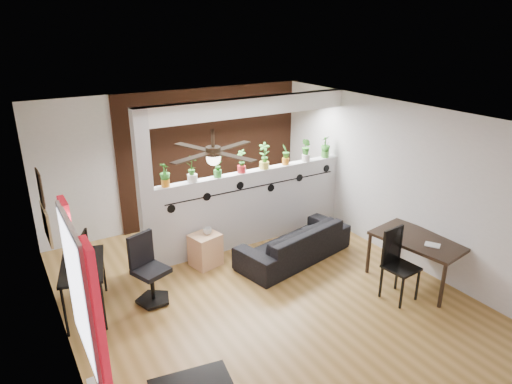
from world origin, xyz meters
The scene contains 27 objects.
room_shell centered at (0.00, 0.00, 1.30)m, with size 6.30×7.10×2.90m.
partition_wall centered at (0.80, 1.50, 0.68)m, with size 3.60×0.18×1.35m, color #BCBCC1.
ceiling_header centered at (0.80, 1.50, 2.45)m, with size 3.60×0.18×0.30m, color white.
pier_column centered at (-1.11, 1.50, 1.30)m, with size 0.22×0.20×2.60m, color #BCBCC1.
brick_panel centered at (0.80, 2.97, 1.30)m, with size 3.90×0.05×2.60m, color brown.
vine_decal centered at (0.80, 1.40, 1.08)m, with size 3.31×0.01×0.30m.
window_assembly centered at (-2.56, -1.20, 1.51)m, with size 0.09×1.30×1.55m.
corkboard centered at (-2.58, 0.95, 1.35)m, with size 0.03×0.60×0.45m, color #9E804C.
framed_art centered at (-2.58, 0.90, 1.85)m, with size 0.03×0.34×0.44m.
ceiling_fan centered at (-0.80, -0.30, 2.31)m, with size 1.19×1.19×0.43m.
potted_plant_0 centered at (-0.78, 1.50, 1.55)m, with size 0.23×0.24×0.38m.
potted_plant_1 centered at (-0.33, 1.50, 1.59)m, with size 0.30×0.29×0.45m.
potted_plant_2 centered at (0.12, 1.50, 1.55)m, with size 0.22×0.20×0.38m.
potted_plant_3 centered at (0.57, 1.50, 1.56)m, with size 0.22×0.25×0.40m.
potted_plant_4 centered at (1.03, 1.50, 1.59)m, with size 0.31×0.30×0.46m.
potted_plant_5 centered at (1.48, 1.50, 1.55)m, with size 0.23×0.23×0.37m.
potted_plant_6 centered at (1.93, 1.50, 1.58)m, with size 0.19×0.23×0.43m.
potted_plant_7 centered at (2.38, 1.50, 1.57)m, with size 0.24×0.22×0.41m.
sofa centered at (1.06, 0.60, 0.29)m, with size 1.96×0.77×0.57m, color black.
cube_shelf centered at (-0.31, 1.16, 0.27)m, with size 0.44×0.39×0.54m, color tan.
cup centered at (-0.26, 1.16, 0.60)m, with size 0.14×0.14×0.11m, color gray.
computer_desk centered at (-2.25, 0.80, 0.67)m, with size 0.77×1.13×0.75m.
monitor centered at (-2.25, 0.95, 0.84)m, with size 0.05×0.32×0.18m, color black.
office_chair centered at (-1.42, 0.63, 0.44)m, with size 0.54×0.55×1.00m.
dining_table centered at (2.25, -0.94, 0.64)m, with size 1.00×1.43×0.72m.
book centered at (2.15, -1.24, 0.73)m, with size 0.16×0.21×0.02m, color gray.
folding_chair centered at (1.65, -1.06, 0.62)m, with size 0.46×0.46×1.05m.
Camera 1 is at (-3.00, -4.94, 3.76)m, focal length 32.00 mm.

